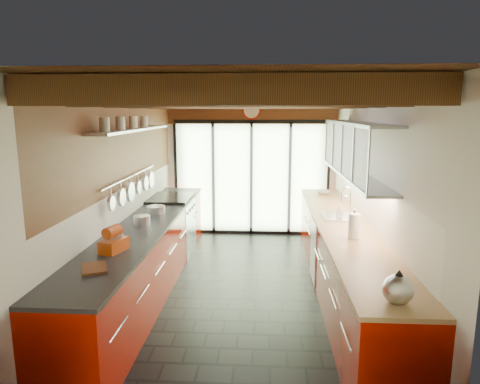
{
  "coord_description": "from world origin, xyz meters",
  "views": [
    {
      "loc": [
        0.27,
        -5.31,
        2.33
      ],
      "look_at": [
        -0.07,
        0.4,
        1.25
      ],
      "focal_mm": 32.0,
      "sensor_mm": 36.0,
      "label": 1
    }
  ],
  "objects": [
    {
      "name": "ground",
      "position": [
        0.0,
        0.0,
        0.0
      ],
      "size": [
        5.5,
        5.5,
        0.0
      ],
      "primitive_type": "plane",
      "color": "black",
      "rests_on": "ground"
    },
    {
      "name": "room_shell",
      "position": [
        0.0,
        0.0,
        1.65
      ],
      "size": [
        5.5,
        5.5,
        5.5
      ],
      "color": "silver",
      "rests_on": "ground"
    },
    {
      "name": "ceiling_beams",
      "position": [
        -0.0,
        0.38,
        2.46
      ],
      "size": [
        3.14,
        5.06,
        4.9
      ],
      "color": "#593316",
      "rests_on": "ground"
    },
    {
      "name": "glass_door",
      "position": [
        0.0,
        2.69,
        1.66
      ],
      "size": [
        2.95,
        0.1,
        2.9
      ],
      "color": "#C6EAAD",
      "rests_on": "ground"
    },
    {
      "name": "left_counter",
      "position": [
        -1.28,
        0.0,
        0.46
      ],
      "size": [
        0.68,
        5.0,
        0.92
      ],
      "color": "#9A0E00",
      "rests_on": "ground"
    },
    {
      "name": "range_stove",
      "position": [
        -1.28,
        1.45,
        0.47
      ],
      "size": [
        0.66,
        0.9,
        0.97
      ],
      "color": "silver",
      "rests_on": "ground"
    },
    {
      "name": "right_counter",
      "position": [
        1.27,
        0.0,
        0.46
      ],
      "size": [
        0.68,
        5.0,
        0.92
      ],
      "color": "#9A0E00",
      "rests_on": "ground"
    },
    {
      "name": "sink_assembly",
      "position": [
        1.29,
        0.4,
        0.96
      ],
      "size": [
        0.45,
        0.52,
        0.43
      ],
      "color": "silver",
      "rests_on": "right_counter"
    },
    {
      "name": "upper_cabinets_right",
      "position": [
        1.43,
        0.3,
        1.85
      ],
      "size": [
        0.34,
        3.0,
        3.0
      ],
      "color": "silver",
      "rests_on": "ground"
    },
    {
      "name": "left_wall_fixtures",
      "position": [
        -1.47,
        0.25,
        1.8
      ],
      "size": [
        0.28,
        2.6,
        0.96
      ],
      "color": "silver",
      "rests_on": "ground"
    },
    {
      "name": "stand_mixer",
      "position": [
        -1.27,
        -1.2,
        1.03
      ],
      "size": [
        0.25,
        0.34,
        0.28
      ],
      "color": "#C1450F",
      "rests_on": "left_counter"
    },
    {
      "name": "pot_large",
      "position": [
        -1.27,
        -0.21,
        0.99
      ],
      "size": [
        0.25,
        0.25,
        0.13
      ],
      "primitive_type": "cylinder",
      "rotation": [
        0.0,
        0.0,
        0.28
      ],
      "color": "silver",
      "rests_on": "left_counter"
    },
    {
      "name": "pot_small",
      "position": [
        -1.27,
        0.48,
        0.97
      ],
      "size": [
        0.3,
        0.3,
        0.1
      ],
      "primitive_type": "cylinder",
      "rotation": [
        0.0,
        0.0,
        -0.18
      ],
      "color": "silver",
      "rests_on": "left_counter"
    },
    {
      "name": "cutting_board",
      "position": [
        -1.27,
        -1.72,
        0.93
      ],
      "size": [
        0.32,
        0.36,
        0.03
      ],
      "primitive_type": "cube",
      "rotation": [
        0.0,
        0.0,
        0.41
      ],
      "color": "brown",
      "rests_on": "left_counter"
    },
    {
      "name": "kettle",
      "position": [
        1.27,
        -2.25,
        1.04
      ],
      "size": [
        0.29,
        0.32,
        0.27
      ],
      "color": "silver",
      "rests_on": "right_counter"
    },
    {
      "name": "paper_towel",
      "position": [
        1.27,
        -0.61,
        1.06
      ],
      "size": [
        0.16,
        0.16,
        0.34
      ],
      "color": "white",
      "rests_on": "right_counter"
    },
    {
      "name": "soap_bottle",
      "position": [
        1.27,
        0.32,
        1.01
      ],
      "size": [
        0.11,
        0.11,
        0.19
      ],
      "primitive_type": "imported",
      "rotation": [
        0.0,
        0.0,
        -0.29
      ],
      "color": "silver",
      "rests_on": "right_counter"
    },
    {
      "name": "bowl",
      "position": [
        1.27,
        2.02,
        0.95
      ],
      "size": [
        0.26,
        0.26,
        0.05
      ],
      "primitive_type": "imported",
      "rotation": [
        0.0,
        0.0,
        -0.19
      ],
      "color": "silver",
      "rests_on": "right_counter"
    }
  ]
}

